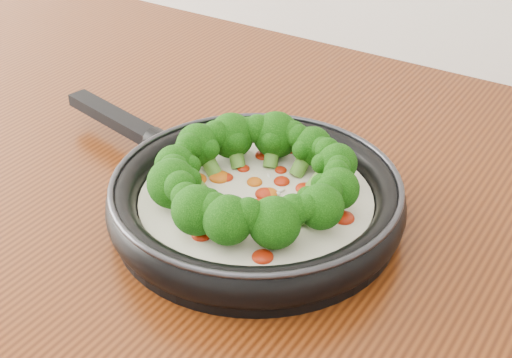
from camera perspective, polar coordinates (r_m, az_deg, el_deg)
The scene contains 1 object.
skillet at distance 0.70m, azimuth -0.26°, elevation -1.16°, with size 0.47×0.34×0.08m.
Camera 1 is at (0.24, 0.55, 1.32)m, focal length 51.04 mm.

